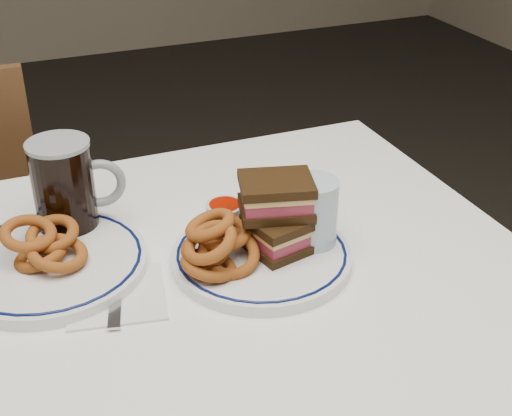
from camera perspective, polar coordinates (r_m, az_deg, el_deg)
name	(u,v)px	position (r m, az deg, el deg)	size (l,w,h in m)	color
dining_table	(126,351)	(1.11, -10.36, -11.21)	(1.27, 0.87, 0.75)	white
main_plate	(261,256)	(1.08, 0.44, -3.85)	(0.27, 0.27, 0.02)	white
reuben_sandwich	(280,214)	(1.07, 1.97, -0.46)	(0.13, 0.12, 0.11)	black
onion_rings_main	(216,245)	(1.04, -3.26, -2.94)	(0.12, 0.12, 0.09)	brown
ketchup_ramekin	(225,212)	(1.14, -2.50, -0.36)	(0.06, 0.06, 0.04)	silver
beer_mug	(66,188)	(1.16, -14.94, 1.53)	(0.15, 0.10, 0.16)	black
water_glass	(312,217)	(1.09, 4.51, -0.71)	(0.08, 0.08, 0.12)	#A6C2D6
far_plate	(49,263)	(1.11, -16.21, -4.25)	(0.29, 0.29, 0.02)	white
onion_rings_far	(45,244)	(1.09, -16.52, -2.81)	(0.12, 0.12, 0.08)	brown
napkin_fork	(116,294)	(1.04, -11.10, -6.74)	(0.16, 0.18, 0.01)	silver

